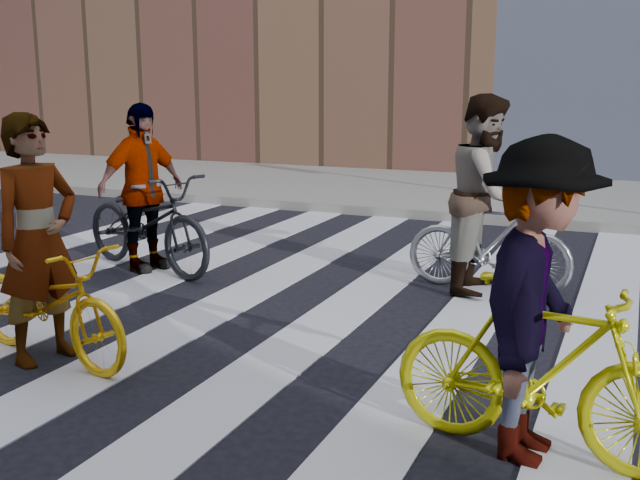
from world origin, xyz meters
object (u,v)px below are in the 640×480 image
Objects in this scene: rider_mid at (486,194)px; rider_left at (38,240)px; bike_dark_rear at (147,222)px; rider_right at (537,302)px; rider_rear at (142,188)px; bike_silver_mid at (489,243)px; bike_yellow_right at (543,370)px; bike_yellow_left at (48,302)px.

rider_left is at bearing 142.25° from rider_mid.
rider_right is at bearing -103.19° from bike_dark_rear.
rider_left is 2.75m from rider_rear.
rider_right is (0.87, -3.31, 0.40)m from bike_silver_mid.
bike_silver_mid is 3.44m from bike_yellow_right.
rider_mid is at bearing 91.52° from bike_silver_mid.
bike_yellow_left is at bearing 142.25° from bike_silver_mid.
bike_dark_rear is at bearing 66.43° from rider_right.
rider_mid is 3.44m from rider_right.
bike_yellow_right is (3.55, -0.09, 0.06)m from bike_yellow_left.
rider_left is 4.16m from rider_mid.
rider_right is at bearing -79.67° from bike_yellow_left.
bike_dark_rear is (-0.98, 2.57, 0.09)m from bike_yellow_left.
bike_dark_rear reaches higher than bike_yellow_right.
rider_left is at bearing 95.61° from bike_yellow_right.
bike_dark_rear is (-4.53, 2.66, 0.04)m from bike_yellow_right.
rider_mid reaches higher than bike_silver_mid.
bike_yellow_right is 0.95× the size of rider_right.
bike_yellow_left is 4.16m from bike_silver_mid.
bike_silver_mid is at bearing -27.42° from bike_yellow_left.
rider_mid reaches higher than bike_dark_rear.
rider_rear is (-3.66, -0.65, 0.43)m from bike_silver_mid.
rider_mid is 1.09× the size of rider_right.
rider_left is (0.93, -2.57, 0.37)m from bike_dark_rear.
bike_silver_mid is 0.89× the size of rider_rear.
bike_yellow_right is 3.63m from rider_left.
rider_left is at bearing 95.59° from rider_right.
bike_silver_mid is 4.21m from rider_left.
bike_dark_rear is at bearing 32.76° from bike_yellow_left.
rider_mid is at bearing 23.48° from bike_yellow_right.
rider_mid reaches higher than bike_yellow_left.
bike_yellow_right is 3.48m from rider_mid.
bike_yellow_left is 4.16m from rider_mid.
bike_dark_rear is 3.64m from rider_mid.
bike_yellow_right reaches higher than bike_yellow_left.
rider_rear is at bearing 66.98° from bike_yellow_right.
rider_left is 1.03× the size of rider_right.
bike_yellow_right is 0.92× the size of rider_left.
rider_left reaches higher than rider_rear.
bike_dark_rear is 1.07× the size of rider_mid.
rider_left reaches higher than bike_yellow_right.
rider_rear reaches higher than bike_dark_rear.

